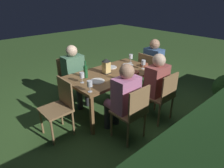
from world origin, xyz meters
TOP-DOWN VIEW (x-y plane):
  - ground_plane at (0.00, 0.00)m, footprint 16.00×16.00m
  - dining_table at (0.00, 0.00)m, footprint 1.61×0.87m
  - chair_side_left_b at (0.36, -0.83)m, footprint 0.42×0.40m
  - person_in_green at (0.36, -0.63)m, footprint 0.38×0.47m
  - chair_side_right_a at (-0.36, 0.83)m, footprint 0.42×0.40m
  - person_in_rust at (-0.36, 0.63)m, footprint 0.38×0.47m
  - chair_head_far at (1.05, 0.00)m, footprint 0.40×0.42m
  - chair_head_near at (-1.05, 0.00)m, footprint 0.40×0.42m
  - person_in_blue at (-1.25, 0.00)m, footprint 0.48×0.38m
  - chair_side_right_b at (0.36, 0.83)m, footprint 0.42×0.40m
  - person_in_pink at (0.36, 0.63)m, footprint 0.38×0.47m
  - lantern_centerpiece at (0.09, -0.05)m, footprint 0.15×0.15m
  - green_bottle_on_table at (0.46, -0.13)m, footprint 0.07×0.07m
  - wine_glass_a at (0.72, 0.34)m, footprint 0.08×0.08m
  - wine_glass_b at (-0.56, 0.24)m, footprint 0.08×0.08m
  - wine_glass_c at (-0.66, -0.17)m, footprint 0.08×0.08m
  - wine_glass_d at (0.10, 0.35)m, footprint 0.08×0.08m
  - wine_glass_e at (0.63, -0.00)m, footprint 0.08×0.08m
  - plate_a at (-0.49, -0.08)m, footprint 0.21×0.21m
  - plate_b at (-0.17, -0.21)m, footprint 0.20×0.20m
  - plate_c at (0.43, 0.12)m, footprint 0.24×0.24m
  - bowl_olives at (-0.69, 0.16)m, footprint 0.15×0.15m
  - bowl_bread at (-0.27, 0.29)m, footprint 0.15×0.15m

SIDE VIEW (x-z plane):
  - ground_plane at x=0.00m, z-range 0.00..0.00m
  - chair_side_left_b at x=0.36m, z-range 0.05..0.92m
  - chair_side_right_a at x=-0.36m, z-range 0.05..0.92m
  - chair_head_far at x=1.05m, z-range 0.05..0.92m
  - chair_head_near at x=-1.05m, z-range 0.05..0.92m
  - chair_side_right_b at x=0.36m, z-range 0.05..0.92m
  - person_in_green at x=0.36m, z-range 0.06..1.21m
  - person_in_rust at x=-0.36m, z-range 0.06..1.21m
  - person_in_blue at x=-1.25m, z-range 0.06..1.21m
  - person_in_pink at x=0.36m, z-range 0.06..1.21m
  - dining_table at x=0.00m, z-range 0.31..1.03m
  - plate_a at x=-0.49m, z-range 0.73..0.74m
  - plate_b at x=-0.17m, z-range 0.73..0.74m
  - plate_c at x=0.43m, z-range 0.73..0.74m
  - bowl_bread at x=-0.27m, z-range 0.73..0.77m
  - bowl_olives at x=-0.69m, z-range 0.73..0.79m
  - green_bottle_on_table at x=0.46m, z-range 0.69..0.98m
  - wine_glass_a at x=0.72m, z-range 0.76..0.93m
  - wine_glass_b at x=-0.56m, z-range 0.76..0.93m
  - wine_glass_c at x=-0.66m, z-range 0.76..0.93m
  - wine_glass_d at x=0.10m, z-range 0.76..0.93m
  - wine_glass_e at x=0.63m, z-range 0.76..0.93m
  - lantern_centerpiece at x=0.09m, z-range 0.74..1.01m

